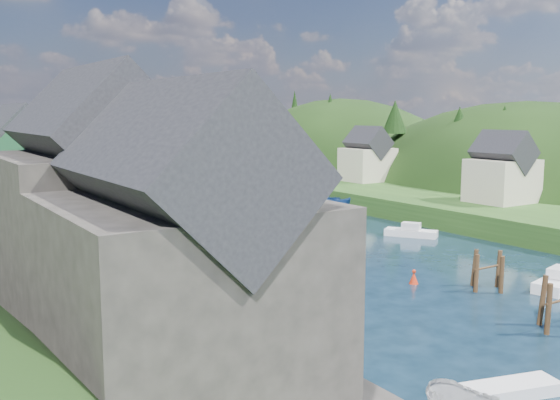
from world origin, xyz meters
TOP-DOWN VIEW (x-y plane):
  - ground at (0.00, 50.00)m, footprint 600.00×600.00m
  - hillside_right at (45.00, 75.00)m, footprint 36.00×245.56m
  - far_hills at (1.22, 174.01)m, footprint 103.00×68.00m
  - hill_trees at (0.21, 64.84)m, footprint 91.47×146.61m
  - quay_left at (-24.00, 20.00)m, footprint 12.00×110.00m
  - quayside_buildings at (-26.00, 6.39)m, footprint 8.00×35.84m
  - terrace_right at (25.00, 40.00)m, footprint 16.00×120.00m
  - right_bank_cottages at (28.00, 48.33)m, footprint 9.00×59.24m
  - piling_cluster_far at (2.60, 4.33)m, footprint 2.92×2.76m
  - channel_buoy_near at (-0.78, 8.33)m, footprint 0.70×0.70m
  - channel_buoy_far at (-0.56, 22.19)m, footprint 0.70×0.70m
  - moored_boats at (-1.37, 21.82)m, footprint 37.90×96.04m

SIDE VIEW (x-z plane):
  - far_hills at x=1.22m, z-range -32.80..11.20m
  - hillside_right at x=45.00m, z-range -31.41..16.59m
  - ground at x=0.00m, z-range 0.00..0.00m
  - channel_buoy_near at x=-0.78m, z-range -0.07..1.03m
  - channel_buoy_far at x=-0.56m, z-range -0.07..1.03m
  - moored_boats at x=-1.37m, z-range -0.55..1.92m
  - quay_left at x=-24.00m, z-range 0.00..2.00m
  - piling_cluster_far at x=2.60m, z-range -0.57..2.77m
  - terrace_right at x=25.00m, z-range 0.00..2.40m
  - right_bank_cottages at x=28.00m, z-range 1.64..10.05m
  - quayside_buildings at x=-26.00m, z-range 0.64..13.54m
  - hill_trees at x=0.21m, z-range 4.78..17.41m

